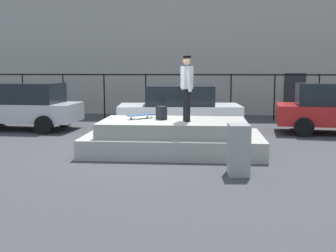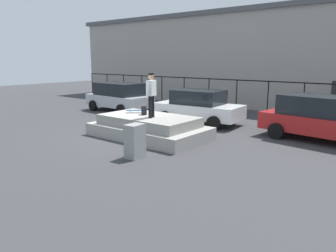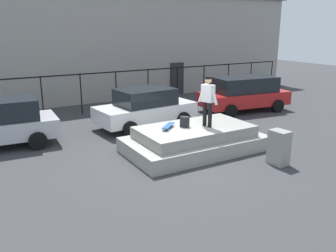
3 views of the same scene
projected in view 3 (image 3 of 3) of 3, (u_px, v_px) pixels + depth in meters
The scene contains 10 objects.
ground_plane at pixel (177, 156), 11.99m from camera, with size 60.00×60.00×0.00m, color #38383A.
concrete_ledge at pixel (194, 140), 12.39m from camera, with size 4.75×2.65×0.88m.
skateboarder at pixel (208, 98), 11.98m from camera, with size 0.35×0.81×1.71m.
skateboard at pixel (168, 126), 11.98m from camera, with size 0.76×0.71×0.12m.
backpack at pixel (185, 122), 12.13m from camera, with size 0.28×0.20×0.36m, color black.
car_white_sedan_mid at pixel (145, 107), 15.28m from camera, with size 4.40×2.40×1.66m.
car_red_hatchback_far at pixel (244, 93), 18.12m from camera, with size 4.69×2.53×1.75m.
utility_box at pixel (279, 147), 11.13m from camera, with size 0.44×0.60×1.10m, color gray.
fence_row at pixel (99, 85), 17.81m from camera, with size 24.06×0.06×2.00m.
warehouse_building at pixel (68, 44), 21.59m from camera, with size 30.02×6.34×6.26m.
Camera 3 is at (-5.94, -9.58, 4.21)m, focal length 38.13 mm.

